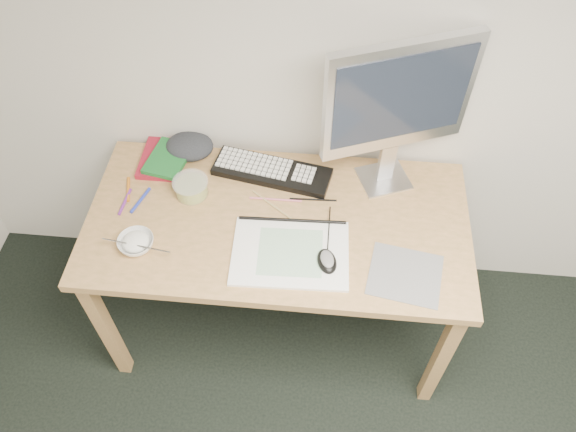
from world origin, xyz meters
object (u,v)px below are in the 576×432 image
at_px(desk, 278,234).
at_px(sketchpad, 290,253).
at_px(keyboard, 272,172).
at_px(rice_bowl, 136,243).
at_px(monitor, 398,101).

relative_size(desk, sketchpad, 3.46).
bearing_deg(sketchpad, desk, 110.77).
relative_size(sketchpad, keyboard, 0.89).
xyz_separation_m(desk, rice_bowl, (-0.48, -0.16, 0.10)).
xyz_separation_m(desk, sketchpad, (0.06, -0.15, 0.09)).
distance_m(keyboard, rice_bowl, 0.58).
height_order(desk, keyboard, keyboard).
bearing_deg(monitor, rice_bowl, -176.68).
relative_size(keyboard, monitor, 0.74).
bearing_deg(keyboard, monitor, 12.75).
distance_m(sketchpad, rice_bowl, 0.54).
distance_m(monitor, rice_bowl, 1.02).
distance_m(desk, monitor, 0.65).
bearing_deg(monitor, desk, -169.84).
distance_m(keyboard, monitor, 0.57).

